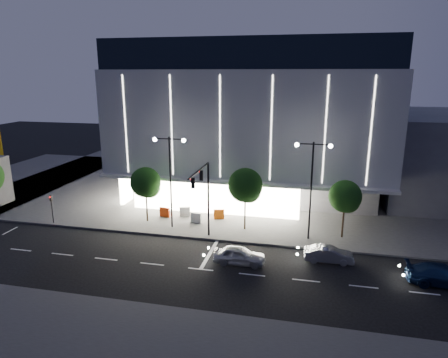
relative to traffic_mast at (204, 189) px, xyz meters
The scene contains 18 objects.
ground 6.12m from the traffic_mast, 106.66° to the right, with size 160.00×160.00×0.00m, color black.
sidewalk_museum 21.62m from the traffic_mast, 79.04° to the left, with size 70.00×40.00×0.15m, color #474747.
museum 19.54m from the traffic_mast, 84.04° to the left, with size 30.00×25.80×18.00m.
annex_building 32.43m from the traffic_mast, 39.57° to the left, with size 16.00×20.00×10.00m, color #4C4C51.
traffic_mast is the anchor object (origin of this frame).
street_lamp_west 4.89m from the traffic_mast, 146.35° to the left, with size 3.16×0.36×9.00m.
street_lamp_east 9.43m from the traffic_mast, 16.48° to the left, with size 3.16×0.36×9.00m.
ped_signal_far 16.35m from the traffic_mast, behind, with size 0.22×0.24×3.00m.
tree_left 7.95m from the traffic_mast, 152.16° to the left, with size 3.02×3.02×5.72m.
tree_mid 4.82m from the traffic_mast, 50.58° to the left, with size 3.25×3.25×6.15m.
tree_right 12.63m from the traffic_mast, 17.02° to the left, with size 2.91×2.91×5.51m.
car_lead 6.56m from the traffic_mast, 40.95° to the right, with size 1.67×4.15×1.42m, color #ADAFB5.
car_second 11.61m from the traffic_mast, ahead, with size 1.36×3.89×1.28m, color #A0A2A7.
car_third 19.29m from the traffic_mast, ahead, with size 2.04×5.03×1.46m, color navy.
barrier_a 8.86m from the traffic_mast, 137.86° to the left, with size 1.10×0.25×1.00m, color red.
barrier_b 8.16m from the traffic_mast, 122.56° to the left, with size 1.10×0.25×1.00m, color silver.
barrier_c 7.28m from the traffic_mast, 90.54° to the left, with size 1.10×0.25×1.00m, color #FB5E0D.
barrier_d 6.46m from the traffic_mast, 115.55° to the left, with size 1.10×0.25×1.00m, color #BCBCBC.
Camera 1 is at (9.84, -28.39, 14.67)m, focal length 32.00 mm.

